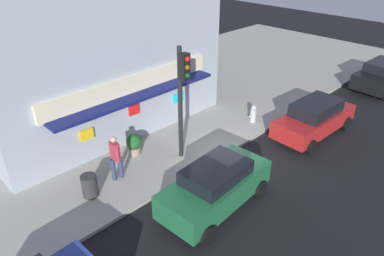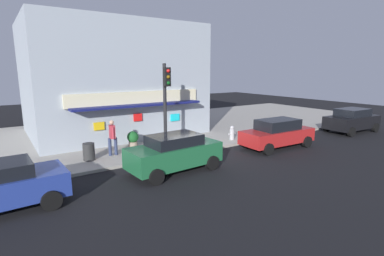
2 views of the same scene
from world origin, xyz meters
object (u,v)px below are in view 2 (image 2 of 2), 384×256
(fire_hydrant, at_px, (232,133))
(trash_can, at_px, (89,152))
(traffic_light, at_px, (166,95))
(parked_car_green, at_px, (174,152))
(parked_car_red, at_px, (277,133))
(pedestrian, at_px, (112,136))
(parked_car_black, at_px, (352,120))
(potted_plant_by_doorway, at_px, (133,139))

(fire_hydrant, relative_size, trash_can, 1.05)
(traffic_light, xyz_separation_m, parked_car_green, (-1.18, -2.80, -2.20))
(parked_car_red, bearing_deg, parked_car_green, -178.83)
(pedestrian, height_order, parked_car_black, pedestrian)
(trash_can, bearing_deg, pedestrian, 7.20)
(parked_car_black, bearing_deg, traffic_light, 168.29)
(traffic_light, distance_m, pedestrian, 3.40)
(pedestrian, relative_size, potted_plant_by_doorway, 1.99)
(trash_can, relative_size, parked_car_red, 0.18)
(traffic_light, height_order, potted_plant_by_doorway, traffic_light)
(fire_hydrant, bearing_deg, pedestrian, 173.66)
(traffic_light, bearing_deg, potted_plant_by_doorway, 129.07)
(potted_plant_by_doorway, bearing_deg, parked_car_red, -31.49)
(fire_hydrant, xyz_separation_m, potted_plant_by_doorway, (-5.74, 1.71, 0.07))
(potted_plant_by_doorway, distance_m, parked_car_green, 4.36)
(potted_plant_by_doorway, bearing_deg, trash_can, -158.25)
(potted_plant_by_doorway, xyz_separation_m, parked_car_green, (0.08, -4.35, 0.23))
(traffic_light, distance_m, parked_car_red, 6.60)
(trash_can, bearing_deg, potted_plant_by_doorway, 21.75)
(traffic_light, xyz_separation_m, pedestrian, (-2.71, 0.64, -1.94))
(traffic_light, bearing_deg, parked_car_black, -11.71)
(traffic_light, distance_m, potted_plant_by_doorway, 3.15)
(pedestrian, height_order, parked_car_green, pedestrian)
(fire_hydrant, xyz_separation_m, pedestrian, (-7.19, 0.80, 0.56))
(fire_hydrant, distance_m, trash_can, 8.43)
(parked_car_green, bearing_deg, trash_can, 129.95)
(trash_can, height_order, pedestrian, pedestrian)
(potted_plant_by_doorway, height_order, parked_car_green, parked_car_green)
(pedestrian, xyz_separation_m, parked_car_green, (1.53, -3.44, -0.26))
(traffic_light, xyz_separation_m, potted_plant_by_doorway, (-1.26, 1.55, -2.44))
(parked_car_black, xyz_separation_m, parked_car_green, (-14.51, -0.04, -0.01))
(trash_can, relative_size, potted_plant_by_doorway, 0.92)
(fire_hydrant, height_order, trash_can, fire_hydrant)
(parked_car_red, distance_m, parked_car_green, 6.80)
(trash_can, height_order, parked_car_black, parked_car_black)
(traffic_light, xyz_separation_m, trash_can, (-3.93, 0.49, -2.51))
(fire_hydrant, height_order, pedestrian, pedestrian)
(parked_car_black, relative_size, parked_car_green, 1.01)
(pedestrian, bearing_deg, fire_hydrant, -6.34)
(pedestrian, distance_m, parked_car_black, 16.40)
(traffic_light, distance_m, trash_can, 4.69)
(trash_can, xyz_separation_m, parked_car_green, (2.75, -3.29, 0.31))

